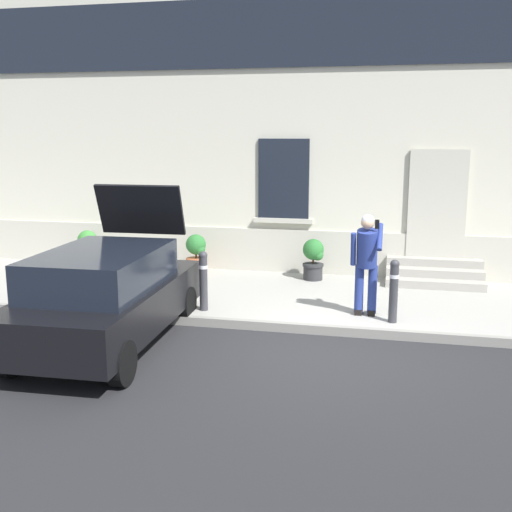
{
  "coord_description": "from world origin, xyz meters",
  "views": [
    {
      "loc": [
        0.96,
        -8.57,
        3.22
      ],
      "look_at": [
        -1.29,
        1.6,
        1.1
      ],
      "focal_mm": 43.42,
      "sensor_mm": 36.0,
      "label": 1
    }
  ],
  "objects_px": {
    "person_on_phone": "(367,258)",
    "planter_cream": "(88,248)",
    "hatchback_car_black": "(107,295)",
    "planter_terracotta": "(196,253)",
    "bollard_near_person": "(394,289)",
    "planter_charcoal": "(314,258)",
    "bollard_far_left": "(203,279)"
  },
  "relations": [
    {
      "from": "hatchback_car_black",
      "to": "planter_cream",
      "type": "distance_m",
      "value": 5.04
    },
    {
      "from": "planter_terracotta",
      "to": "planter_charcoal",
      "type": "xyz_separation_m",
      "value": [
        2.57,
        -0.03,
        0.0
      ]
    },
    {
      "from": "planter_cream",
      "to": "planter_charcoal",
      "type": "distance_m",
      "value": 5.14
    },
    {
      "from": "planter_cream",
      "to": "planter_terracotta",
      "type": "bearing_deg",
      "value": 0.04
    },
    {
      "from": "bollard_far_left",
      "to": "planter_cream",
      "type": "distance_m",
      "value": 4.46
    },
    {
      "from": "hatchback_car_black",
      "to": "planter_terracotta",
      "type": "xyz_separation_m",
      "value": [
        0.0,
        4.33,
        -0.19
      ]
    },
    {
      "from": "hatchback_car_black",
      "to": "planter_charcoal",
      "type": "distance_m",
      "value": 5.02
    },
    {
      "from": "bollard_far_left",
      "to": "bollard_near_person",
      "type": "bearing_deg",
      "value": 0.0
    },
    {
      "from": "planter_terracotta",
      "to": "bollard_near_person",
      "type": "bearing_deg",
      "value": -32.56
    },
    {
      "from": "planter_charcoal",
      "to": "person_on_phone",
      "type": "bearing_deg",
      "value": -63.86
    },
    {
      "from": "planter_charcoal",
      "to": "planter_cream",
      "type": "bearing_deg",
      "value": 179.73
    },
    {
      "from": "bollard_far_left",
      "to": "planter_charcoal",
      "type": "bearing_deg",
      "value": 59.45
    },
    {
      "from": "bollard_near_person",
      "to": "person_on_phone",
      "type": "bearing_deg",
      "value": 150.85
    },
    {
      "from": "person_on_phone",
      "to": "planter_terracotta",
      "type": "bearing_deg",
      "value": 148.22
    },
    {
      "from": "planter_terracotta",
      "to": "planter_charcoal",
      "type": "height_order",
      "value": "same"
    },
    {
      "from": "planter_charcoal",
      "to": "planter_terracotta",
      "type": "bearing_deg",
      "value": 179.42
    },
    {
      "from": "bollard_near_person",
      "to": "planter_charcoal",
      "type": "distance_m",
      "value": 3.13
    },
    {
      "from": "bollard_far_left",
      "to": "planter_cream",
      "type": "bearing_deg",
      "value": 143.04
    },
    {
      "from": "hatchback_car_black",
      "to": "bollard_near_person",
      "type": "distance_m",
      "value": 4.52
    },
    {
      "from": "person_on_phone",
      "to": "planter_cream",
      "type": "height_order",
      "value": "person_on_phone"
    },
    {
      "from": "bollard_far_left",
      "to": "planter_terracotta",
      "type": "relative_size",
      "value": 1.22
    },
    {
      "from": "bollard_far_left",
      "to": "person_on_phone",
      "type": "relative_size",
      "value": 0.6
    },
    {
      "from": "bollard_far_left",
      "to": "person_on_phone",
      "type": "height_order",
      "value": "person_on_phone"
    },
    {
      "from": "planter_charcoal",
      "to": "bollard_far_left",
      "type": "bearing_deg",
      "value": -120.55
    },
    {
      "from": "bollard_far_left",
      "to": "planter_cream",
      "type": "relative_size",
      "value": 1.22
    },
    {
      "from": "bollard_near_person",
      "to": "planter_cream",
      "type": "bearing_deg",
      "value": 158.39
    },
    {
      "from": "hatchback_car_black",
      "to": "bollard_near_person",
      "type": "bearing_deg",
      "value": 21.38
    },
    {
      "from": "planter_cream",
      "to": "planter_charcoal",
      "type": "bearing_deg",
      "value": -0.27
    },
    {
      "from": "hatchback_car_black",
      "to": "planter_cream",
      "type": "bearing_deg",
      "value": 120.62
    },
    {
      "from": "hatchback_car_black",
      "to": "planter_cream",
      "type": "relative_size",
      "value": 4.78
    },
    {
      "from": "person_on_phone",
      "to": "planter_charcoal",
      "type": "xyz_separation_m",
      "value": [
        -1.18,
        2.4,
        -0.54
      ]
    },
    {
      "from": "bollard_near_person",
      "to": "bollard_far_left",
      "type": "distance_m",
      "value": 3.21
    }
  ]
}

